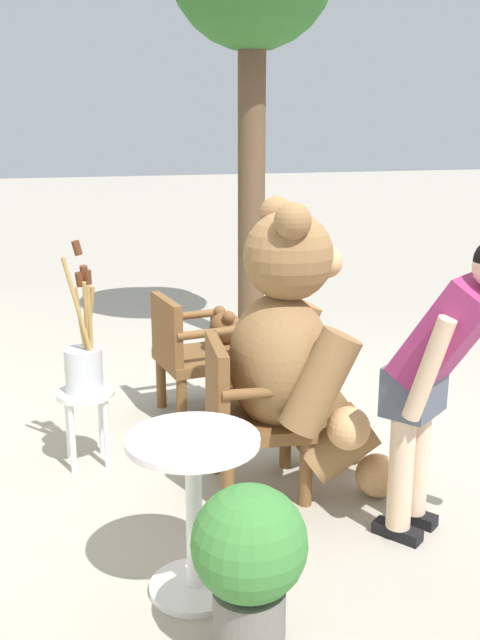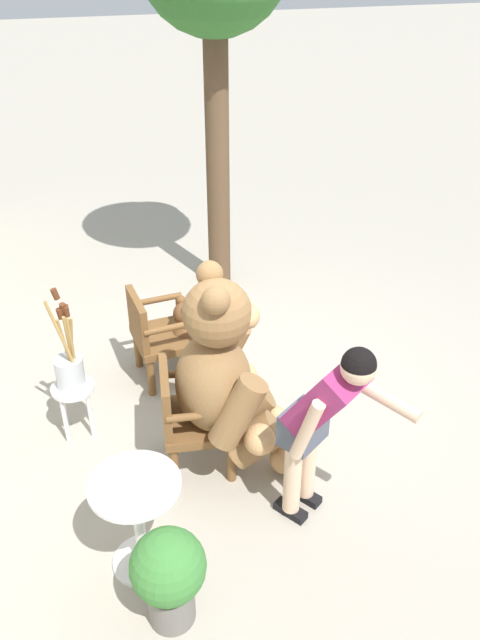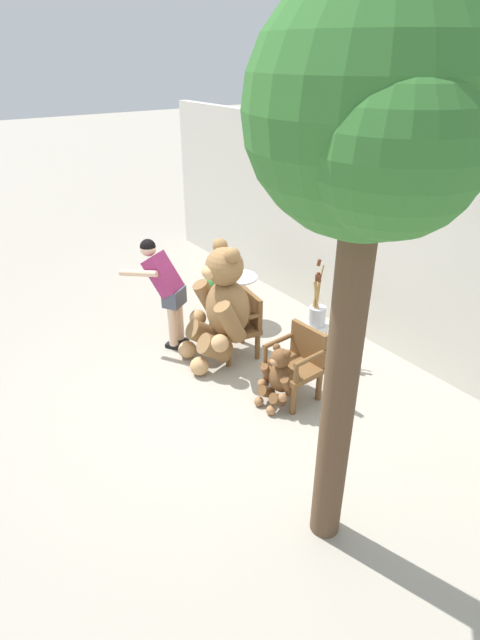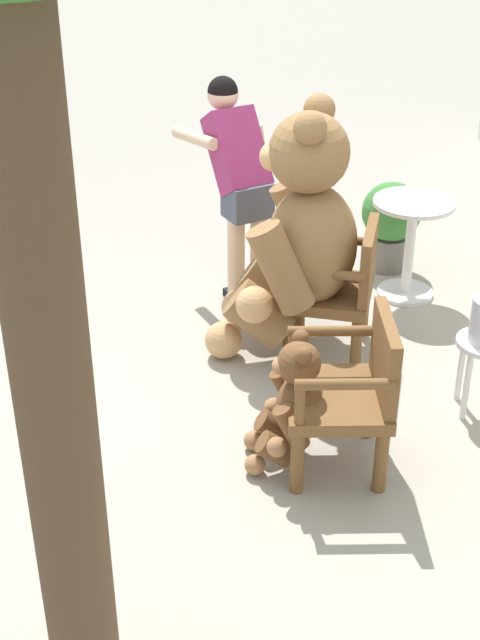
% 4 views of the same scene
% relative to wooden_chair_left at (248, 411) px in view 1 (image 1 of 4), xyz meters
% --- Properties ---
extents(ground_plane, '(60.00, 60.00, 0.00)m').
position_rel_wooden_chair_left_xyz_m(ground_plane, '(0.57, -0.63, -0.46)').
color(ground_plane, '#A8A091').
extents(wooden_chair_left, '(0.64, 0.61, 0.86)m').
position_rel_wooden_chair_left_xyz_m(wooden_chair_left, '(0.00, 0.00, 0.00)').
color(wooden_chair_left, brown).
rests_on(wooden_chair_left, ground).
extents(wooden_chair_right, '(0.59, 0.56, 0.86)m').
position_rel_wooden_chair_left_xyz_m(wooden_chair_right, '(1.15, 0.00, 0.00)').
color(wooden_chair_right, brown).
rests_on(wooden_chair_right, ground).
extents(teddy_bear_large, '(0.99, 0.98, 1.61)m').
position_rel_wooden_chair_left_xyz_m(teddy_bear_large, '(-0.02, -0.27, 0.32)').
color(teddy_bear_large, olive).
rests_on(teddy_bear_large, ground).
extents(teddy_bear_small, '(0.45, 0.44, 0.75)m').
position_rel_wooden_chair_left_xyz_m(teddy_bear_small, '(1.16, -0.28, -0.09)').
color(teddy_bear_small, brown).
rests_on(teddy_bear_small, ground).
extents(person_visitor, '(0.66, 0.75, 1.50)m').
position_rel_wooden_chair_left_xyz_m(person_visitor, '(-0.78, -0.67, 0.44)').
color(person_visitor, black).
rests_on(person_visitor, ground).
extents(white_stool, '(0.34, 0.34, 0.46)m').
position_rel_wooden_chair_left_xyz_m(white_stool, '(0.62, 0.79, -0.11)').
color(white_stool, white).
rests_on(white_stool, ground).
extents(brush_bucket, '(0.22, 0.22, 0.90)m').
position_rel_wooden_chair_left_xyz_m(brush_bucket, '(0.62, 0.79, 0.19)').
color(brush_bucket, silver).
rests_on(brush_bucket, white_stool).
extents(round_side_table, '(0.56, 0.56, 0.72)m').
position_rel_wooden_chair_left_xyz_m(round_side_table, '(-0.79, 0.53, -0.01)').
color(round_side_table, white).
rests_on(round_side_table, ground).
extents(potted_plant, '(0.44, 0.44, 0.68)m').
position_rel_wooden_chair_left_xyz_m(potted_plant, '(-1.21, 0.44, -0.07)').
color(potted_plant, slate).
rests_on(potted_plant, ground).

